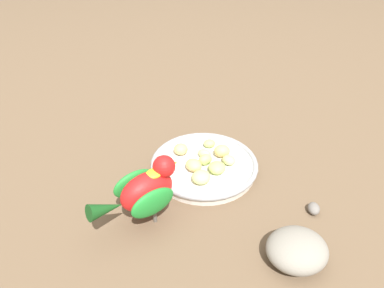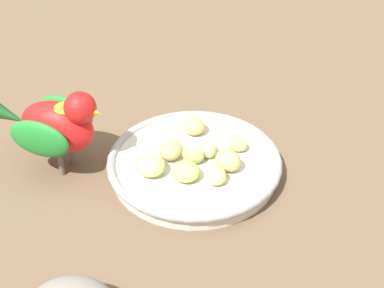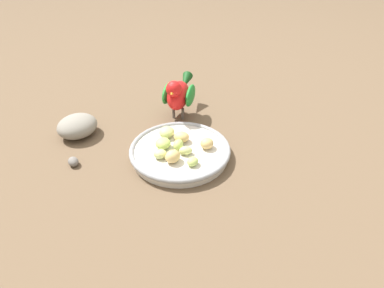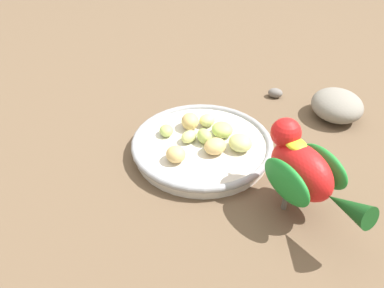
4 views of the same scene
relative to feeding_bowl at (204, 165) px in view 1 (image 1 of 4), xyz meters
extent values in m
plane|color=brown|center=(-0.01, 0.02, -0.01)|extent=(4.00, 4.00, 0.00)
cylinder|color=beige|center=(0.00, 0.00, 0.00)|extent=(0.23, 0.23, 0.02)
torus|color=#93969B|center=(0.00, 0.00, 0.01)|extent=(0.24, 0.24, 0.01)
ellipsoid|color=#C6D17A|center=(0.01, 0.02, 0.02)|extent=(0.03, 0.04, 0.02)
ellipsoid|color=tan|center=(-0.03, 0.06, 0.02)|extent=(0.04, 0.04, 0.03)
ellipsoid|color=tan|center=(-0.03, -0.01, 0.02)|extent=(0.04, 0.04, 0.03)
ellipsoid|color=#C6D17A|center=(-0.04, -0.05, 0.02)|extent=(0.04, 0.04, 0.03)
ellipsoid|color=#B2CC66|center=(0.01, -0.04, 0.02)|extent=(0.04, 0.04, 0.02)
ellipsoid|color=#C6D17A|center=(0.04, -0.03, 0.02)|extent=(0.04, 0.04, 0.02)
ellipsoid|color=#B2CC66|center=(0.04, 0.05, 0.02)|extent=(0.03, 0.03, 0.02)
ellipsoid|color=tan|center=(0.05, 0.00, 0.02)|extent=(0.05, 0.04, 0.03)
ellipsoid|color=#B2CC66|center=(0.00, 0.00, 0.02)|extent=(0.03, 0.02, 0.02)
cylinder|color=#59544C|center=(-0.16, -0.06, 0.00)|extent=(0.01, 0.01, 0.03)
cylinder|color=#59544C|center=(-0.16, -0.08, 0.00)|extent=(0.01, 0.01, 0.03)
ellipsoid|color=red|center=(-0.17, -0.07, 0.05)|extent=(0.11, 0.07, 0.07)
ellipsoid|color=#1E7F2D|center=(-0.18, -0.04, 0.05)|extent=(0.09, 0.03, 0.05)
ellipsoid|color=#1E7F2D|center=(-0.17, -0.10, 0.05)|extent=(0.09, 0.03, 0.05)
cone|color=#144719|center=(-0.25, -0.08, 0.06)|extent=(0.07, 0.04, 0.04)
sphere|color=red|center=(-0.13, -0.06, 0.09)|extent=(0.05, 0.05, 0.04)
cone|color=orange|center=(-0.11, -0.06, 0.09)|extent=(0.02, 0.02, 0.02)
ellipsoid|color=yellow|center=(-0.15, -0.07, 0.09)|extent=(0.04, 0.03, 0.01)
ellipsoid|color=gray|center=(0.00, -0.28, 0.01)|extent=(0.13, 0.12, 0.05)
ellipsoid|color=slate|center=(0.11, -0.22, 0.00)|extent=(0.04, 0.04, 0.02)
camera|label=1|loc=(-0.34, -0.52, 0.48)|focal=33.09mm
camera|label=2|loc=(0.23, -0.50, 0.44)|focal=48.57mm
camera|label=3|loc=(0.59, 0.24, 0.47)|focal=31.35mm
camera|label=4|loc=(-0.46, 0.21, 0.39)|focal=35.65mm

